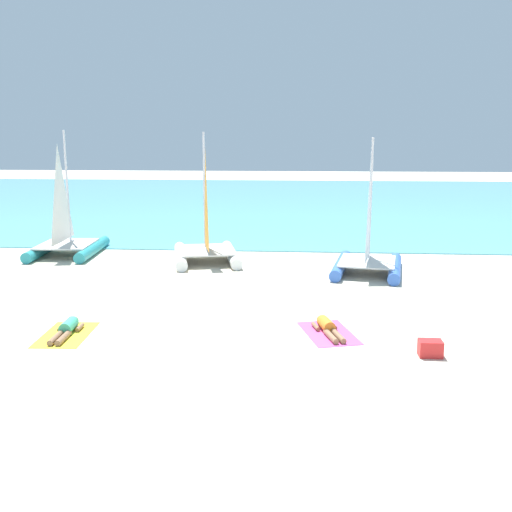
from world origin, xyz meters
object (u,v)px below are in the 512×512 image
(sailboat_white, at_px, (206,243))
(towel_left, at_px, (66,335))
(sunbather_right, at_px, (328,327))
(cooler_box, at_px, (430,348))
(towel_right, at_px, (328,333))
(sailboat_blue, at_px, (368,254))
(sailboat_teal, at_px, (67,237))
(sunbather_left, at_px, (67,329))

(sailboat_white, height_order, towel_left, sailboat_white)
(sunbather_right, bearing_deg, cooler_box, -48.77)
(towel_right, distance_m, sunbather_right, 0.14)
(sailboat_blue, distance_m, sunbather_right, 6.69)
(towel_left, relative_size, sunbather_right, 1.23)
(sailboat_blue, relative_size, towel_left, 2.46)
(sailboat_teal, relative_size, sunbather_right, 3.20)
(sailboat_teal, xyz_separation_m, sunbather_left, (3.77, -9.35, -0.61))
(sailboat_white, bearing_deg, towel_right, -74.73)
(sailboat_white, bearing_deg, towel_left, -115.96)
(sunbather_left, distance_m, cooler_box, 8.48)
(sailboat_blue, xyz_separation_m, cooler_box, (0.50, -7.87, -0.52))
(sunbather_left, distance_m, towel_right, 6.33)
(sailboat_teal, distance_m, sunbather_left, 10.10)
(sailboat_white, bearing_deg, sailboat_blue, -27.16)
(sunbather_right, bearing_deg, sailboat_white, 102.75)
(sailboat_white, distance_m, sunbather_left, 8.82)
(sunbather_right, bearing_deg, sailboat_blue, 60.24)
(sunbather_right, bearing_deg, towel_right, -90.00)
(towel_left, xyz_separation_m, sunbather_right, (6.29, 0.66, 0.13))
(sunbather_left, distance_m, sunbather_right, 6.32)
(cooler_box, bearing_deg, sailboat_teal, 140.20)
(towel_right, bearing_deg, sailboat_blue, 75.99)
(towel_left, xyz_separation_m, cooler_box, (8.44, -0.75, 0.17))
(sunbather_left, bearing_deg, sailboat_white, 73.59)
(sailboat_white, xyz_separation_m, sunbather_right, (4.28, -7.97, -0.59))
(sunbather_right, bearing_deg, sunbather_left, 169.95)
(sunbather_left, xyz_separation_m, cooler_box, (8.44, -0.82, 0.05))
(sailboat_teal, distance_m, towel_left, 10.17)
(sailboat_teal, bearing_deg, towel_left, -72.54)
(towel_right, relative_size, sunbather_right, 1.23)
(sailboat_blue, bearing_deg, towel_left, -128.37)
(towel_left, relative_size, sunbather_left, 1.21)
(towel_left, relative_size, towel_right, 1.00)
(sunbather_right, height_order, cooler_box, cooler_box)
(towel_right, bearing_deg, sunbather_right, 105.46)
(sailboat_blue, bearing_deg, sailboat_white, 175.40)
(sailboat_teal, height_order, towel_right, sailboat_teal)
(sailboat_blue, bearing_deg, sunbather_right, -94.58)
(towel_left, distance_m, towel_right, 6.33)
(sunbather_left, bearing_deg, sailboat_teal, 108.76)
(sailboat_teal, relative_size, cooler_box, 9.90)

